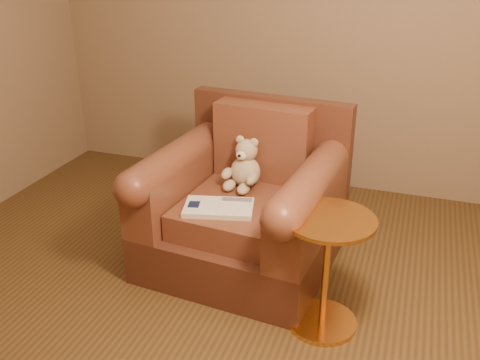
% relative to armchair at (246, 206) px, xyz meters
% --- Properties ---
extents(floor, '(4.00, 4.00, 0.00)m').
position_rel_armchair_xyz_m(floor, '(0.01, -0.74, -0.36)').
color(floor, '#52391C').
rests_on(floor, ground).
extents(armchair, '(1.12, 1.07, 0.93)m').
position_rel_armchair_xyz_m(armchair, '(0.00, 0.00, 0.00)').
color(armchair, '#4D2619').
rests_on(armchair, floor).
extents(teddy_bear, '(0.23, 0.26, 0.31)m').
position_rel_armchair_xyz_m(teddy_bear, '(-0.04, 0.09, 0.20)').
color(teddy_bear, tan).
rests_on(teddy_bear, armchair).
extents(guidebook, '(0.42, 0.31, 0.03)m').
position_rel_armchair_xyz_m(guidebook, '(-0.07, -0.26, 0.10)').
color(guidebook, beige).
rests_on(guidebook, armchair).
extents(side_table, '(0.44, 0.44, 0.62)m').
position_rel_armchair_xyz_m(side_table, '(0.57, -0.48, -0.03)').
color(side_table, gold).
rests_on(side_table, floor).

